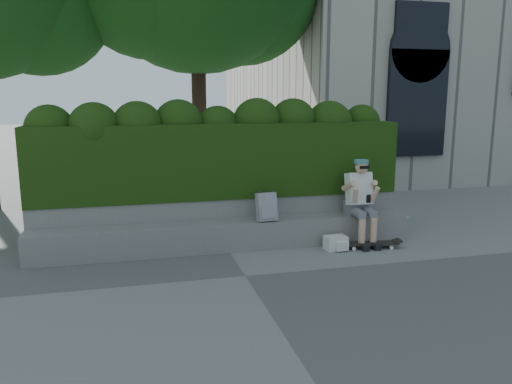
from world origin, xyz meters
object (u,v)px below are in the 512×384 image
object	(u,v)px
person	(360,198)
skateboard	(371,244)
backpack_plaid	(266,207)
backpack_ground	(336,243)

from	to	relation	value
person	skateboard	distance (m)	0.76
person	backpack_plaid	xyz separation A→B (m)	(-1.56, 0.08, -0.08)
skateboard	backpack_ground	size ratio (longest dim) A/B	2.63
person	backpack_plaid	size ratio (longest dim) A/B	3.08
person	backpack_ground	distance (m)	0.87
backpack_plaid	backpack_ground	xyz separation A→B (m)	(1.04, -0.34, -0.56)
skateboard	backpack_plaid	distance (m)	1.77
person	skateboard	bearing A→B (deg)	-81.01
person	skateboard	size ratio (longest dim) A/B	1.55
backpack_ground	backpack_plaid	bearing A→B (deg)	158.37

